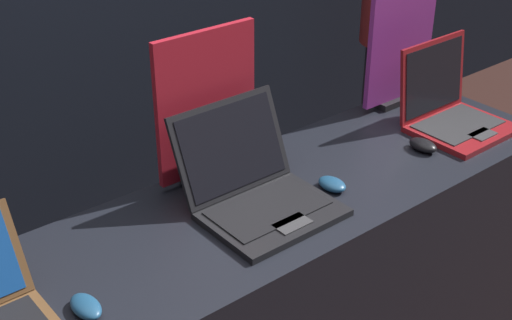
# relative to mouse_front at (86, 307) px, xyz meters

# --- Properties ---
(display_counter) EXTENTS (2.15, 0.58, 0.87)m
(display_counter) POSITION_rel_mouse_front_xyz_m (0.60, 0.10, -0.45)
(display_counter) COLOR black
(display_counter) RESTS_ON ground_plane
(mouse_front) EXTENTS (0.06, 0.10, 0.03)m
(mouse_front) POSITION_rel_mouse_front_xyz_m (0.00, 0.00, 0.00)
(mouse_front) COLOR navy
(mouse_front) RESTS_ON display_counter
(laptop_middle) EXTENTS (0.36, 0.38, 0.27)m
(laptop_middle) POSITION_rel_mouse_front_xyz_m (0.58, 0.10, 0.05)
(laptop_middle) COLOR black
(laptop_middle) RESTS_ON display_counter
(mouse_middle) EXTENTS (0.07, 0.09, 0.03)m
(mouse_middle) POSITION_rel_mouse_front_xyz_m (0.82, 0.03, 0.00)
(mouse_middle) COLOR navy
(mouse_middle) RESTS_ON display_counter
(promo_stand_middle) EXTENTS (0.34, 0.07, 0.46)m
(promo_stand_middle) POSITION_rel_mouse_front_xyz_m (0.58, 0.33, 0.21)
(promo_stand_middle) COLOR black
(promo_stand_middle) RESTS_ON display_counter
(laptop_back) EXTENTS (0.33, 0.30, 0.29)m
(laptop_back) POSITION_rel_mouse_front_xyz_m (1.43, 0.08, 0.05)
(laptop_back) COLOR maroon
(laptop_back) RESTS_ON display_counter
(mouse_back) EXTENTS (0.06, 0.10, 0.04)m
(mouse_back) POSITION_rel_mouse_front_xyz_m (1.22, 0.02, 0.00)
(mouse_back) COLOR black
(mouse_back) RESTS_ON display_counter
(promo_stand_back) EXTENTS (0.33, 0.07, 0.54)m
(promo_stand_back) POSITION_rel_mouse_front_xyz_m (1.43, 0.32, 0.24)
(promo_stand_back) COLOR black
(promo_stand_back) RESTS_ON display_counter
(person_bystander) EXTENTS (0.32, 0.32, 1.71)m
(person_bystander) POSITION_rel_mouse_front_xyz_m (2.05, 0.87, 0.00)
(person_bystander) COLOR #282833
(person_bystander) RESTS_ON ground_plane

